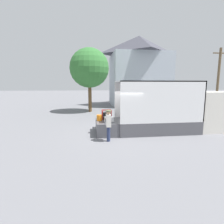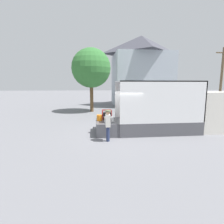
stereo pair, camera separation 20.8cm
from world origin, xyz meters
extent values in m
plane|color=slate|center=(0.00, 0.00, 0.00)|extent=(160.00, 160.00, 0.00)
cube|color=silver|center=(6.08, 0.00, 1.24)|extent=(2.31, 2.03, 2.48)
cube|color=#4C4C51|center=(2.46, 0.00, 0.39)|extent=(4.93, 2.21, 0.78)
cube|color=white|center=(2.46, 1.07, 1.96)|extent=(4.93, 0.06, 2.36)
cube|color=white|center=(2.46, -1.07, 1.96)|extent=(4.93, 0.06, 2.36)
cube|color=white|center=(4.90, 0.00, 1.96)|extent=(0.06, 2.21, 2.36)
cube|color=white|center=(2.46, 0.00, 3.11)|extent=(4.93, 2.21, 0.06)
cylinder|color=silver|center=(2.19, 0.08, 0.97)|extent=(0.31, 0.31, 0.39)
cube|color=olive|center=(3.02, -0.66, 0.95)|extent=(0.44, 0.32, 0.33)
cube|color=#B2A893|center=(4.17, 0.15, 0.94)|extent=(0.44, 0.32, 0.32)
cube|color=#4C4C51|center=(-0.64, 0.00, 0.39)|extent=(1.28, 2.10, 0.78)
cube|color=white|center=(-0.54, -0.37, 0.93)|extent=(0.52, 0.40, 0.29)
cube|color=black|center=(-0.60, -0.57, 0.93)|extent=(0.33, 0.01, 0.20)
cube|color=black|center=(-0.60, 0.40, 0.99)|extent=(0.48, 0.39, 0.43)
cylinder|color=slate|center=(-0.40, 0.40, 1.01)|extent=(0.18, 0.22, 0.22)
cylinder|color=red|center=(-0.88, 0.17, 1.08)|extent=(0.04, 0.04, 0.59)
cylinder|color=red|center=(-0.31, 0.17, 1.08)|extent=(0.04, 0.04, 0.59)
cylinder|color=red|center=(-0.88, 0.63, 1.08)|extent=(0.04, 0.04, 0.59)
cylinder|color=red|center=(-0.31, 0.63, 1.08)|extent=(0.04, 0.04, 0.59)
cylinder|color=red|center=(-0.60, 0.17, 1.36)|extent=(0.56, 0.04, 0.04)
cylinder|color=red|center=(-0.60, 0.63, 1.36)|extent=(0.56, 0.04, 0.04)
cylinder|color=orange|center=(-1.08, 0.02, 0.96)|extent=(0.32, 0.32, 0.36)
cylinder|color=navy|center=(-0.69, -1.55, 0.40)|extent=(0.18, 0.18, 0.79)
cube|color=beige|center=(-0.69, -1.55, 1.11)|extent=(0.24, 0.44, 0.63)
sphere|color=tan|center=(-0.69, -1.55, 1.53)|extent=(0.22, 0.22, 0.22)
cylinder|color=#606B47|center=(-0.69, -1.55, 1.61)|extent=(0.29, 0.29, 0.05)
cube|color=#A8B2BC|center=(5.23, 14.26, 3.54)|extent=(7.53, 6.85, 7.07)
pyramid|color=#42424C|center=(5.23, 14.26, 8.31)|extent=(7.91, 7.20, 2.48)
cylinder|color=brown|center=(13.36, 8.85, 3.55)|extent=(0.28, 0.28, 7.10)
cube|color=brown|center=(13.36, 8.85, 6.50)|extent=(1.80, 0.14, 0.12)
cylinder|color=brown|center=(-1.62, 8.71, 1.40)|extent=(0.36, 0.36, 2.80)
sphere|color=#337033|center=(-1.62, 8.71, 4.66)|extent=(4.13, 4.13, 4.13)
camera|label=1|loc=(-1.60, -10.28, 2.93)|focal=28.00mm
camera|label=2|loc=(-1.39, -10.30, 2.93)|focal=28.00mm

